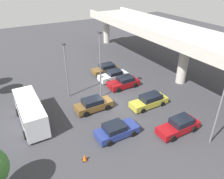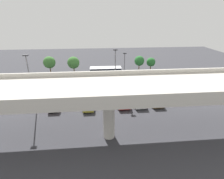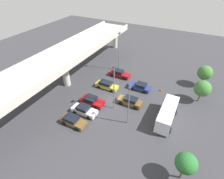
# 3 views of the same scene
# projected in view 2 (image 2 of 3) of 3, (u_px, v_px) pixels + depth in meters

# --- Properties ---
(ground_plane) EXTENTS (99.49, 99.49, 0.00)m
(ground_plane) POSITION_uv_depth(u_px,v_px,m) (104.00, 95.00, 33.33)
(ground_plane) COLOR #38383D
(highway_overpass) EXTENTS (47.82, 7.66, 7.54)m
(highway_overpass) POSITION_uv_depth(u_px,v_px,m) (109.00, 92.00, 19.74)
(highway_overpass) COLOR #BCB7AD
(highway_overpass) RESTS_ON ground_plane
(parked_car_0) EXTENTS (2.08, 4.31, 1.46)m
(parked_car_0) POSITION_uv_depth(u_px,v_px,m) (155.00, 100.00, 30.07)
(parked_car_0) COLOR brown
(parked_car_0) RESTS_ON ground_plane
(parked_car_1) EXTENTS (2.11, 4.59, 1.51)m
(parked_car_1) POSITION_uv_depth(u_px,v_px,m) (138.00, 100.00, 30.02)
(parked_car_1) COLOR silver
(parked_car_1) RESTS_ON ground_plane
(parked_car_2) EXTENTS (2.23, 4.46, 1.53)m
(parked_car_2) POSITION_uv_depth(u_px,v_px,m) (123.00, 101.00, 29.67)
(parked_car_2) COLOR maroon
(parked_car_2) RESTS_ON ground_plane
(parked_car_3) EXTENTS (1.99, 4.53, 1.56)m
(parked_car_3) POSITION_uv_depth(u_px,v_px,m) (103.00, 87.00, 35.17)
(parked_car_3) COLOR brown
(parked_car_3) RESTS_ON ground_plane
(parked_car_4) EXTENTS (1.97, 4.87, 1.52)m
(parked_car_4) POSITION_uv_depth(u_px,v_px,m) (89.00, 103.00, 29.15)
(parked_car_4) COLOR gold
(parked_car_4) RESTS_ON ground_plane
(parked_car_5) EXTENTS (2.13, 4.45, 1.48)m
(parked_car_5) POSITION_uv_depth(u_px,v_px,m) (76.00, 88.00, 34.75)
(parked_car_5) COLOR navy
(parked_car_5) RESTS_ON ground_plane
(parked_car_6) EXTENTS (1.97, 4.75, 1.60)m
(parked_car_6) POSITION_uv_depth(u_px,v_px,m) (56.00, 103.00, 29.06)
(parked_car_6) COLOR maroon
(parked_car_6) RESTS_ON ground_plane
(shuttle_bus) EXTENTS (7.32, 2.57, 2.80)m
(shuttle_bus) POSITION_uv_depth(u_px,v_px,m) (106.00, 72.00, 41.29)
(shuttle_bus) COLOR silver
(shuttle_bus) RESTS_ON ground_plane
(lamp_post_near_aisle) EXTENTS (0.70, 0.35, 7.31)m
(lamp_post_near_aisle) POSITION_uv_depth(u_px,v_px,m) (124.00, 67.00, 35.45)
(lamp_post_near_aisle) COLOR slate
(lamp_post_near_aisle) RESTS_ON ground_plane
(lamp_post_mid_lot) EXTENTS (0.70, 0.35, 9.17)m
(lamp_post_mid_lot) POSITION_uv_depth(u_px,v_px,m) (30.00, 81.00, 25.61)
(lamp_post_mid_lot) COLOR slate
(lamp_post_mid_lot) RESTS_ON ground_plane
(lamp_post_by_overpass) EXTENTS (0.70, 0.35, 8.71)m
(lamp_post_by_overpass) POSITION_uv_depth(u_px,v_px,m) (115.00, 69.00, 31.64)
(lamp_post_by_overpass) COLOR slate
(lamp_post_by_overpass) RESTS_ON ground_plane
(tree_front_left) EXTENTS (2.30, 2.30, 3.82)m
(tree_front_left) POSITION_uv_depth(u_px,v_px,m) (151.00, 62.00, 45.78)
(tree_front_left) COLOR brown
(tree_front_left) RESTS_ON ground_plane
(tree_front_centre) EXTENTS (2.53, 2.53, 4.45)m
(tree_front_centre) POSITION_uv_depth(u_px,v_px,m) (139.00, 61.00, 44.95)
(tree_front_centre) COLOR brown
(tree_front_centre) RESTS_ON ground_plane
(tree_front_right) EXTENTS (3.02, 3.02, 4.50)m
(tree_front_right) POSITION_uv_depth(u_px,v_px,m) (73.00, 63.00, 44.04)
(tree_front_right) COLOR brown
(tree_front_right) RESTS_ON ground_plane
(tree_front_far_right) EXTENTS (2.97, 2.97, 4.69)m
(tree_front_far_right) POSITION_uv_depth(u_px,v_px,m) (49.00, 62.00, 43.42)
(tree_front_far_right) COLOR brown
(tree_front_far_right) RESTS_ON ground_plane
(traffic_cone) EXTENTS (0.44, 0.44, 0.70)m
(traffic_cone) POSITION_uv_depth(u_px,v_px,m) (71.00, 83.00, 38.54)
(traffic_cone) COLOR black
(traffic_cone) RESTS_ON ground_plane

